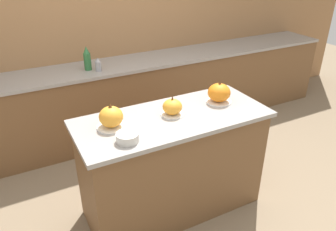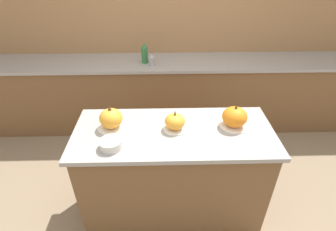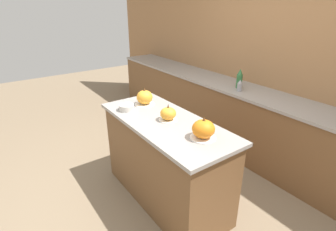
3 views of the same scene
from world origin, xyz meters
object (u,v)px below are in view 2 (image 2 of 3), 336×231
Objects in this scene: pumpkin_cake_center at (175,122)px; pumpkin_cake_right at (235,117)px; pumpkin_cake_left at (111,119)px; mixing_bowl at (111,144)px; bottle_tall at (144,53)px; bottle_short at (152,60)px.

pumpkin_cake_right is at bearing 3.43° from pumpkin_cake_center.
pumpkin_cake_left is 1.43× the size of mixing_bowl.
bottle_tall reaches higher than pumpkin_cake_center.
pumpkin_cake_center is at bearing -176.57° from pumpkin_cake_right.
pumpkin_cake_center is 0.51m from mixing_bowl.
pumpkin_cake_center is at bearing 24.55° from mixing_bowl.
bottle_tall reaches higher than mixing_bowl.
pumpkin_cake_left is 0.88× the size of bottle_tall.
pumpkin_cake_left is 1.35m from bottle_tall.
bottle_tall is (-0.76, 1.34, 0.04)m from pumpkin_cake_right.
mixing_bowl is (-0.25, -1.49, -0.03)m from bottle_short.
bottle_short is (-0.21, 1.28, -0.00)m from pumpkin_cake_center.
bottle_short reaches higher than mixing_bowl.
mixing_bowl is at bearing -83.02° from pumpkin_cake_left.
pumpkin_cake_left is 1.22× the size of pumpkin_cake_center.
bottle_short is 1.51m from mixing_bowl.
pumpkin_cake_right is (0.46, 0.03, 0.02)m from pumpkin_cake_center.
pumpkin_cake_right is 1.54m from bottle_tall.
pumpkin_cake_center is at bearing -77.78° from bottle_tall.
pumpkin_cake_right is 0.86× the size of bottle_tall.
bottle_tall is at bearing 134.27° from bottle_short.
pumpkin_cake_right is 1.51× the size of bottle_short.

